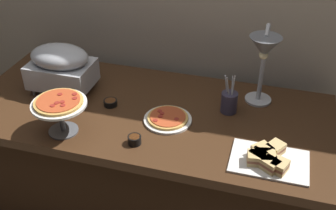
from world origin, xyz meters
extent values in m
plane|color=brown|center=(0.00, 0.00, 0.00)|extent=(8.00, 8.00, 0.00)
cube|color=#422816|center=(0.00, 0.00, 0.73)|extent=(1.90, 0.84, 0.05)
cube|color=black|center=(0.00, 0.00, 0.35)|extent=(1.75, 0.74, 0.71)
cylinder|color=#B7BABF|center=(-0.64, -0.04, 0.78)|extent=(0.01, 0.01, 0.04)
cylinder|color=#B7BABF|center=(-0.37, -0.04, 0.78)|extent=(0.01, 0.01, 0.04)
cylinder|color=#B7BABF|center=(-0.64, 0.15, 0.78)|extent=(0.01, 0.01, 0.04)
cylinder|color=#B7BABF|center=(-0.37, 0.15, 0.78)|extent=(0.01, 0.01, 0.04)
cube|color=#B7BABF|center=(-0.51, 0.06, 0.86)|extent=(0.34, 0.24, 0.13)
ellipsoid|color=#B7BABF|center=(-0.51, 0.06, 0.97)|extent=(0.32, 0.22, 0.12)
cylinder|color=#B7BABF|center=(0.54, 0.25, 0.77)|extent=(0.14, 0.14, 0.01)
cylinder|color=#B7BABF|center=(0.54, 0.25, 0.98)|extent=(0.02, 0.02, 0.42)
cylinder|color=#B7BABF|center=(0.54, 0.18, 1.19)|extent=(0.02, 0.14, 0.02)
cone|color=#595B60|center=(0.54, 0.11, 1.14)|extent=(0.15, 0.15, 0.10)
sphere|color=#F9EAB2|center=(0.54, 0.11, 1.10)|extent=(0.04, 0.04, 0.04)
cylinder|color=white|center=(0.13, -0.06, 0.77)|extent=(0.24, 0.24, 0.01)
cylinder|color=gold|center=(0.13, -0.06, 0.78)|extent=(0.20, 0.20, 0.01)
cylinder|color=#B74723|center=(0.13, -0.06, 0.79)|extent=(0.18, 0.18, 0.00)
cylinder|color=maroon|center=(0.10, -0.08, 0.79)|extent=(0.02, 0.02, 0.00)
cylinder|color=maroon|center=(0.10, -0.05, 0.79)|extent=(0.02, 0.02, 0.00)
cylinder|color=maroon|center=(0.08, -0.12, 0.79)|extent=(0.02, 0.02, 0.00)
cylinder|color=maroon|center=(0.18, -0.08, 0.79)|extent=(0.02, 0.02, 0.00)
cylinder|color=maroon|center=(0.08, -0.03, 0.79)|extent=(0.02, 0.02, 0.00)
cylinder|color=#595B60|center=(-0.33, -0.29, 0.84)|extent=(0.02, 0.02, 0.15)
cylinder|color=#595B60|center=(-0.33, -0.29, 0.76)|extent=(0.14, 0.14, 0.01)
cylinder|color=white|center=(-0.33, -0.29, 0.92)|extent=(0.26, 0.26, 0.01)
cylinder|color=gold|center=(-0.33, -0.29, 0.93)|extent=(0.23, 0.23, 0.01)
cylinder|color=#B74723|center=(-0.33, -0.29, 0.94)|extent=(0.20, 0.20, 0.00)
cylinder|color=maroon|center=(-0.35, -0.24, 0.94)|extent=(0.02, 0.02, 0.00)
cylinder|color=maroon|center=(-0.26, -0.25, 0.94)|extent=(0.02, 0.02, 0.00)
cylinder|color=maroon|center=(-0.29, -0.32, 0.94)|extent=(0.02, 0.02, 0.00)
cylinder|color=maroon|center=(-0.33, -0.34, 0.94)|extent=(0.02, 0.02, 0.00)
cylinder|color=maroon|center=(-0.30, -0.30, 0.94)|extent=(0.02, 0.02, 0.00)
cylinder|color=maroon|center=(-0.32, -0.31, 0.94)|extent=(0.02, 0.02, 0.00)
cylinder|color=maroon|center=(-0.28, -0.22, 0.94)|extent=(0.02, 0.02, 0.00)
cube|color=white|center=(0.64, -0.24, 0.77)|extent=(0.34, 0.23, 0.01)
cube|color=tan|center=(0.66, -0.18, 0.78)|extent=(0.09, 0.10, 0.02)
cube|color=brown|center=(0.66, -0.18, 0.80)|extent=(0.09, 0.10, 0.01)
cube|color=tan|center=(0.66, -0.18, 0.81)|extent=(0.09, 0.10, 0.02)
cube|color=tan|center=(0.61, -0.21, 0.78)|extent=(0.10, 0.10, 0.02)
cube|color=brown|center=(0.61, -0.21, 0.80)|extent=(0.10, 0.10, 0.01)
cube|color=tan|center=(0.61, -0.21, 0.81)|extent=(0.10, 0.10, 0.02)
cube|color=tan|center=(0.63, -0.26, 0.78)|extent=(0.09, 0.10, 0.02)
cube|color=brown|center=(0.63, -0.26, 0.80)|extent=(0.09, 0.10, 0.01)
cube|color=tan|center=(0.63, -0.26, 0.81)|extent=(0.09, 0.10, 0.02)
cube|color=tan|center=(0.59, -0.27, 0.78)|extent=(0.09, 0.08, 0.02)
cube|color=brown|center=(0.59, -0.27, 0.80)|extent=(0.09, 0.08, 0.01)
cube|color=tan|center=(0.59, -0.27, 0.81)|extent=(0.09, 0.08, 0.02)
cube|color=tan|center=(0.69, -0.29, 0.78)|extent=(0.08, 0.09, 0.02)
cube|color=brown|center=(0.69, -0.29, 0.80)|extent=(0.08, 0.09, 0.01)
cube|color=tan|center=(0.69, -0.29, 0.81)|extent=(0.08, 0.09, 0.02)
cube|color=tan|center=(0.59, -0.25, 0.78)|extent=(0.09, 0.08, 0.02)
cube|color=brown|center=(0.59, -0.25, 0.80)|extent=(0.09, 0.08, 0.01)
cube|color=tan|center=(0.59, -0.25, 0.81)|extent=(0.09, 0.08, 0.02)
cube|color=tan|center=(0.65, -0.30, 0.78)|extent=(0.09, 0.09, 0.02)
cube|color=brown|center=(0.65, -0.30, 0.80)|extent=(0.09, 0.09, 0.01)
cube|color=tan|center=(0.65, -0.30, 0.81)|extent=(0.09, 0.09, 0.02)
cylinder|color=black|center=(0.03, -0.28, 0.78)|extent=(0.06, 0.06, 0.04)
cylinder|color=#562D14|center=(0.03, -0.28, 0.80)|extent=(0.05, 0.05, 0.01)
cylinder|color=black|center=(-0.20, -0.01, 0.78)|extent=(0.07, 0.07, 0.03)
cylinder|color=#562D14|center=(-0.20, -0.01, 0.79)|extent=(0.06, 0.06, 0.01)
cylinder|color=#383347|center=(0.41, 0.10, 0.82)|extent=(0.08, 0.08, 0.11)
cylinder|color=#B7BABF|center=(0.39, 0.11, 0.88)|extent=(0.03, 0.03, 0.17)
cylinder|color=#B7BABF|center=(0.42, 0.09, 0.89)|extent=(0.02, 0.01, 0.19)
cylinder|color=#B7BABF|center=(0.40, 0.09, 0.88)|extent=(0.03, 0.03, 0.18)
cylinder|color=#B7BABF|center=(0.42, 0.11, 0.87)|extent=(0.02, 0.04, 0.16)
camera|label=1|loc=(0.59, -1.67, 1.98)|focal=44.11mm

